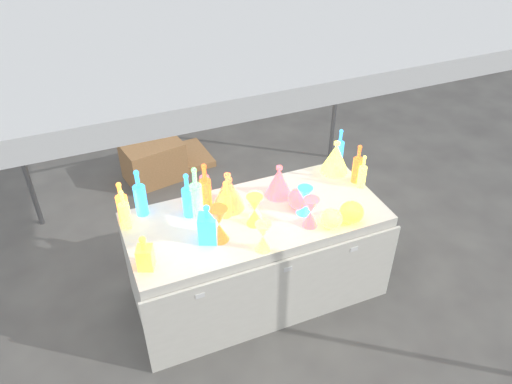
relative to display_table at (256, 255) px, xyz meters
name	(u,v)px	position (x,y,z in m)	size (l,w,h in m)	color
ground	(256,289)	(0.00, 0.01, -0.37)	(80.00, 80.00, 0.00)	slate
display_table	(256,255)	(0.00, 0.00, 0.00)	(1.84, 0.83, 0.75)	silver
cardboard_box_closed	(153,161)	(-0.37, 1.83, -0.17)	(0.57, 0.41, 0.41)	#B28050
cardboard_box_flat	(172,160)	(-0.13, 2.04, -0.34)	(0.79, 0.56, 0.07)	#B28050
bottle_0	(122,202)	(-0.85, 0.31, 0.53)	(0.08, 0.08, 0.31)	red
bottle_1	(139,193)	(-0.72, 0.33, 0.56)	(0.09, 0.09, 0.36)	green
bottle_2	(205,187)	(-0.29, 0.22, 0.56)	(0.08, 0.08, 0.37)	orange
bottle_3	(205,181)	(-0.25, 0.36, 0.51)	(0.07, 0.07, 0.27)	#221EB4
bottle_4	(124,209)	(-0.85, 0.23, 0.53)	(0.07, 0.07, 0.30)	#16798B
bottle_5	(196,192)	(-0.37, 0.17, 0.57)	(0.09, 0.09, 0.39)	#CB28B1
bottle_6	(226,199)	(-0.19, 0.08, 0.52)	(0.07, 0.07, 0.29)	red
bottle_7	(188,195)	(-0.43, 0.19, 0.55)	(0.08, 0.08, 0.34)	green
decanter_0	(145,252)	(-0.81, -0.20, 0.50)	(0.09, 0.09, 0.25)	red
decanter_2	(207,223)	(-0.38, -0.11, 0.52)	(0.12, 0.12, 0.28)	green
hourglass_0	(219,224)	(-0.32, -0.13, 0.50)	(0.13, 0.13, 0.25)	orange
hourglass_1	(311,212)	(0.30, -0.23, 0.48)	(0.11, 0.11, 0.22)	#221EB4
hourglass_2	(263,237)	(-0.09, -0.33, 0.48)	(0.10, 0.10, 0.21)	#16798B
hourglass_3	(255,206)	(-0.01, 0.00, 0.47)	(0.10, 0.10, 0.19)	#CB28B1
hourglass_4	(255,210)	(-0.04, -0.07, 0.49)	(0.11, 0.11, 0.23)	red
hourglass_5	(304,200)	(0.32, -0.09, 0.48)	(0.11, 0.11, 0.21)	green
globe_0	(351,213)	(0.57, -0.30, 0.44)	(0.17, 0.17, 0.13)	red
globe_1	(331,219)	(0.42, -0.30, 0.44)	(0.15, 0.15, 0.12)	#16798B
globe_3	(299,200)	(0.31, -0.03, 0.44)	(0.17, 0.17, 0.13)	#221EB4
lampshade_0	(228,189)	(-0.13, 0.22, 0.50)	(0.21, 0.21, 0.25)	yellow
lampshade_1	(229,193)	(-0.14, 0.16, 0.50)	(0.21, 0.21, 0.25)	yellow
lampshade_2	(279,181)	(0.25, 0.17, 0.50)	(0.20, 0.20, 0.24)	#221EB4
lampshade_3	(336,157)	(0.78, 0.29, 0.51)	(0.22, 0.22, 0.26)	#16798B
bottle_8	(340,147)	(0.86, 0.37, 0.53)	(0.07, 0.07, 0.31)	green
bottle_9	(358,164)	(0.86, 0.10, 0.53)	(0.07, 0.07, 0.32)	orange
bottle_11	(363,171)	(0.86, 0.03, 0.51)	(0.06, 0.06, 0.27)	#16798B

